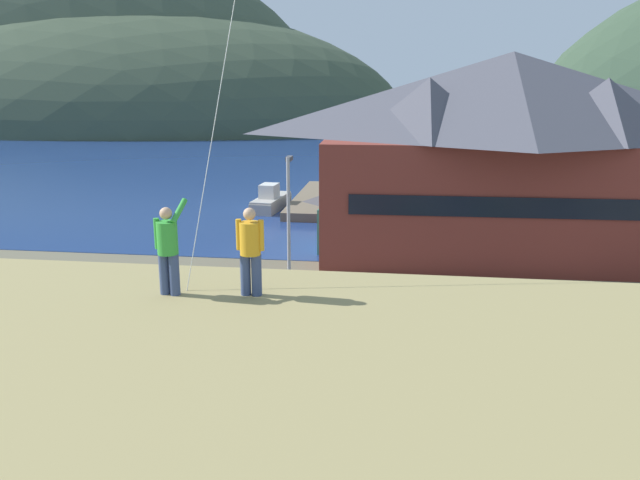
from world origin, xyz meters
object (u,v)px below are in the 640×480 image
at_px(wharf_dock, 315,200).
at_px(parking_light_pole, 289,220).
at_px(parked_car_lone_by_shed, 426,310).
at_px(person_companion, 250,249).
at_px(moored_boat_wharfside, 271,201).
at_px(storage_shed_waterside, 372,212).
at_px(parked_car_front_row_silver, 247,303).
at_px(parked_car_mid_row_near, 77,313).
at_px(parked_car_front_row_red, 564,325).
at_px(parked_car_corner_spot, 87,380).
at_px(parked_car_mid_row_far, 563,400).
at_px(person_kite_flyer, 168,247).
at_px(harbor_lodge, 508,149).
at_px(parked_car_back_row_left, 365,374).

height_order(wharf_dock, parking_light_pole, parking_light_pole).
xyz_separation_m(parked_car_lone_by_shed, person_companion, (-3.91, -14.69, 6.49)).
bearing_deg(moored_boat_wharfside, storage_shed_waterside, -51.58).
height_order(moored_boat_wharfside, parked_car_front_row_silver, moored_boat_wharfside).
distance_m(wharf_dock, parked_car_mid_row_near, 30.72).
relative_size(parked_car_mid_row_near, person_companion, 2.49).
relative_size(storage_shed_waterside, parked_car_front_row_red, 1.62).
distance_m(parked_car_corner_spot, parking_light_pole, 12.33).
bearing_deg(parked_car_mid_row_far, person_companion, -137.38).
xyz_separation_m(storage_shed_waterside, moored_boat_wharfside, (-8.84, 11.14, -1.63)).
bearing_deg(wharf_dock, person_kite_flyer, -85.76).
xyz_separation_m(harbor_lodge, parked_car_mid_row_near, (-19.44, -16.11, -5.37)).
bearing_deg(parked_car_mid_row_near, parked_car_lone_by_shed, 8.77).
distance_m(wharf_dock, person_companion, 43.47).
distance_m(wharf_dock, parked_car_corner_spot, 36.03).
height_order(parked_car_front_row_red, parked_car_corner_spot, same).
xyz_separation_m(harbor_lodge, parked_car_corner_spot, (-16.11, -21.89, -5.37)).
bearing_deg(parked_car_front_row_red, parked_car_front_row_silver, 176.31).
xyz_separation_m(parked_car_lone_by_shed, parked_car_front_row_silver, (-7.73, -0.15, 0.00)).
distance_m(parked_car_mid_row_far, parked_car_front_row_silver, 13.80).
bearing_deg(parked_car_back_row_left, storage_shed_waterside, 92.64).
xyz_separation_m(parked_car_front_row_red, parked_car_back_row_left, (-7.56, -5.43, 0.00)).
height_order(harbor_lodge, parked_car_corner_spot, harbor_lodge).
relative_size(wharf_dock, person_kite_flyer, 8.02).
height_order(parked_car_front_row_silver, parked_car_mid_row_near, same).
distance_m(wharf_dock, parked_car_mid_row_far, 37.53).
height_order(parked_car_front_row_silver, parked_car_back_row_left, same).
xyz_separation_m(harbor_lodge, wharf_dock, (-13.61, 14.04, -6.08)).
bearing_deg(parking_light_pole, wharf_dock, 95.22).
bearing_deg(person_kite_flyer, harbor_lodge, 70.02).
bearing_deg(person_companion, harbor_lodge, 72.78).
xyz_separation_m(parked_car_back_row_left, person_kite_flyer, (-3.37, -8.41, 6.51)).
height_order(person_kite_flyer, person_companion, person_kite_flyer).
bearing_deg(parking_light_pole, harbor_lodge, 44.03).
relative_size(moored_boat_wharfside, person_kite_flyer, 3.16).
height_order(storage_shed_waterside, parked_car_front_row_red, storage_shed_waterside).
bearing_deg(parked_car_mid_row_far, parked_car_front_row_silver, 148.34).
height_order(parked_car_front_row_red, parked_car_back_row_left, same).
relative_size(moored_boat_wharfside, parked_car_front_row_red, 1.37).
xyz_separation_m(parked_car_mid_row_far, parked_car_back_row_left, (-6.14, 0.96, 0.00)).
distance_m(harbor_lodge, person_kite_flyer, 30.58).
distance_m(parked_car_lone_by_shed, parked_car_corner_spot, 13.75).
bearing_deg(parked_car_front_row_red, parking_light_pole, 161.63).
bearing_deg(harbor_lodge, parked_car_back_row_left, -109.20).
bearing_deg(parked_car_mid_row_near, parked_car_mid_row_far, -15.57).
height_order(moored_boat_wharfside, parking_light_pole, parking_light_pole).
bearing_deg(harbor_lodge, person_companion, -107.22).
bearing_deg(person_kite_flyer, parked_car_mid_row_far, 38.07).
bearing_deg(parked_car_front_row_silver, parking_light_pole, 66.36).
relative_size(storage_shed_waterside, parked_car_lone_by_shed, 1.63).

